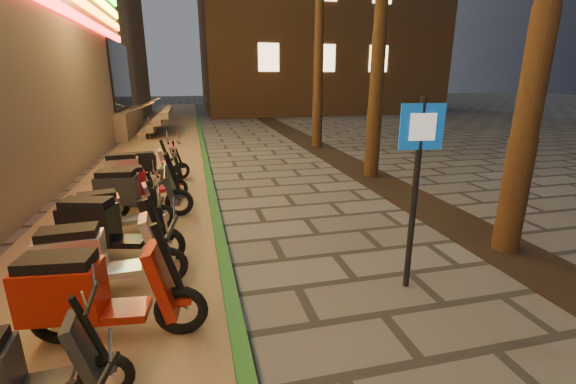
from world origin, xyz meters
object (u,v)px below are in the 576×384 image
object	(u,v)px
scooter_5	(5,374)
scooter_10	(133,191)
pedestrian_sign	(417,170)
scooter_6	(91,293)
scooter_13	(153,165)
scooter_9	(115,211)
scooter_11	(141,183)
scooter_7	(96,257)
scooter_12	(135,170)
scooter_8	(108,227)

from	to	relation	value
scooter_5	scooter_10	bearing A→B (deg)	82.71
pedestrian_sign	scooter_5	bearing A→B (deg)	-157.86
scooter_6	scooter_13	bearing A→B (deg)	96.45
pedestrian_sign	scooter_9	xyz separation A→B (m)	(-4.07, 2.70, -1.13)
scooter_10	scooter_11	world-z (taller)	scooter_10
scooter_7	scooter_9	size ratio (longest dim) A/B	1.11
scooter_9	scooter_12	size ratio (longest dim) A/B	0.89
pedestrian_sign	scooter_11	size ratio (longest dim) A/B	1.55
scooter_10	scooter_13	world-z (taller)	scooter_10
scooter_6	scooter_7	xyz separation A→B (m)	(-0.16, 0.97, -0.03)
pedestrian_sign	scooter_10	bearing A→B (deg)	143.68
scooter_9	scooter_12	xyz separation A→B (m)	(-0.03, 2.91, 0.06)
scooter_8	pedestrian_sign	bearing A→B (deg)	-8.17
scooter_6	scooter_13	distance (m)	6.71
scooter_10	scooter_13	xyz separation A→B (m)	(0.12, 2.83, -0.09)
scooter_5	scooter_12	xyz separation A→B (m)	(0.12, 6.76, 0.09)
pedestrian_sign	scooter_12	distance (m)	7.03
scooter_8	scooter_10	bearing A→B (deg)	102.54
scooter_8	scooter_13	size ratio (longest dim) A/B	1.19
scooter_5	scooter_7	distance (m)	1.92
scooter_11	pedestrian_sign	bearing A→B (deg)	-63.08
scooter_13	scooter_9	bearing A→B (deg)	-105.20
scooter_11	scooter_5	bearing A→B (deg)	-107.16
scooter_13	scooter_7	bearing A→B (deg)	-102.49
scooter_6	scooter_7	bearing A→B (deg)	106.17
scooter_9	scooter_11	world-z (taller)	scooter_11
scooter_5	scooter_12	size ratio (longest dim) A/B	0.84
pedestrian_sign	scooter_7	xyz separation A→B (m)	(-3.95, 0.75, -1.07)
scooter_9	scooter_12	bearing A→B (deg)	77.43
scooter_7	scooter_12	xyz separation A→B (m)	(-0.15, 4.86, 0.01)
pedestrian_sign	scooter_8	xyz separation A→B (m)	(-3.99, 1.75, -1.05)
scooter_10	scooter_12	bearing A→B (deg)	101.72
scooter_5	scooter_10	xyz separation A→B (m)	(0.33, 4.81, 0.10)
scooter_7	scooter_13	size ratio (longest dim) A/B	1.15
scooter_5	scooter_7	size ratio (longest dim) A/B	0.85
pedestrian_sign	scooter_9	world-z (taller)	pedestrian_sign
scooter_11	scooter_13	distance (m)	1.95
pedestrian_sign	scooter_7	distance (m)	4.16
scooter_13	scooter_11	bearing A→B (deg)	-102.97
scooter_6	scooter_10	distance (m)	3.88
scooter_7	scooter_8	xyz separation A→B (m)	(-0.04, 1.00, 0.02)
scooter_6	scooter_9	xyz separation A→B (m)	(-0.28, 2.92, -0.08)
scooter_5	scooter_6	world-z (taller)	scooter_6
scooter_8	scooter_13	world-z (taller)	scooter_8
scooter_5	scooter_7	bearing A→B (deg)	78.39
scooter_7	scooter_9	xyz separation A→B (m)	(-0.12, 1.95, -0.05)
scooter_10	scooter_8	bearing A→B (deg)	-87.40
scooter_6	scooter_9	distance (m)	2.94
scooter_7	scooter_5	bearing A→B (deg)	-101.91
scooter_7	pedestrian_sign	bearing A→B (deg)	-14.33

